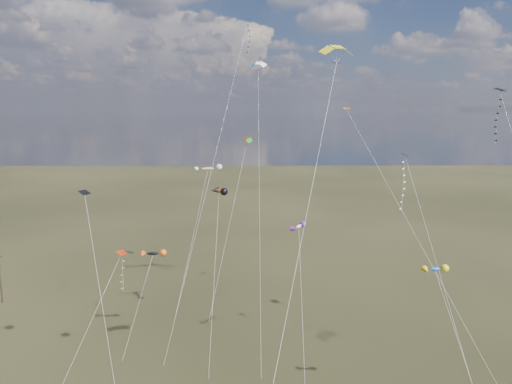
{
  "coord_description": "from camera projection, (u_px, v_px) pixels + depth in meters",
  "views": [
    {
      "loc": [
        -0.4,
        -34.63,
        28.51
      ],
      "look_at": [
        0.0,
        18.0,
        19.0
      ],
      "focal_mm": 32.0,
      "sensor_mm": 36.0,
      "label": 1
    }
  ],
  "objects": [
    {
      "name": "parafoil_yellow",
      "position": [
        337.0,
        48.0,
        37.78
      ],
      "size": [
        10.33,
        20.38,
        34.33
      ],
      "color": "gold",
      "rests_on": "ground"
    },
    {
      "name": "novelty_redwhite_stripe",
      "position": [
        208.0,
        169.0,
        71.12
      ],
      "size": [
        5.96,
        11.42,
        20.05
      ],
      "color": "red",
      "rests_on": "ground"
    },
    {
      "name": "diamond_black_high",
      "position": [
        503.0,
        131.0,
        47.69
      ],
      "size": [
        1.41,
        22.28,
        30.81
      ],
      "color": "black",
      "rests_on": "ground"
    },
    {
      "name": "diamond_black_mid",
      "position": [
        93.0,
        245.0,
        45.37
      ],
      "size": [
        6.71,
        11.55,
        20.29
      ],
      "color": "black",
      "rests_on": "ground"
    },
    {
      "name": "novelty_white_purple",
      "position": [
        299.0,
        227.0,
        52.29
      ],
      "size": [
        1.92,
        10.55,
        15.73
      ],
      "color": "white",
      "rests_on": "ground"
    },
    {
      "name": "parafoil_blue_white",
      "position": [
        258.0,
        65.0,
        68.83
      ],
      "size": [
        2.78,
        28.07,
        36.11
      ],
      "color": "blue",
      "rests_on": "ground"
    },
    {
      "name": "diamond_red_low",
      "position": [
        120.0,
        276.0,
        49.89
      ],
      "size": [
        5.73,
        9.75,
        13.32
      ],
      "color": "#9D2307",
      "rests_on": "ground"
    },
    {
      "name": "novelty_black_orange",
      "position": [
        153.0,
        254.0,
        56.66
      ],
      "size": [
        4.1,
        7.01,
        11.37
      ],
      "color": "black",
      "rests_on": "ground"
    },
    {
      "name": "utility_pole_near",
      "position": [
        0.0,
        277.0,
        67.66
      ],
      "size": [
        1.4,
        0.2,
        8.0
      ],
      "color": "black",
      "rests_on": "ground"
    },
    {
      "name": "diamond_orange_center",
      "position": [
        389.0,
        186.0,
        56.33
      ],
      "size": [
        13.19,
        21.42,
        28.81
      ],
      "color": "#D05511",
      "rests_on": "ground"
    },
    {
      "name": "novelty_orange_black",
      "position": [
        219.0,
        191.0,
        58.83
      ],
      "size": [
        2.41,
        14.94,
        18.73
      ],
      "color": "#EB4B06",
      "rests_on": "ground"
    },
    {
      "name": "novelty_blue_yellow",
      "position": [
        436.0,
        270.0,
        41.22
      ],
      "size": [
        3.8,
        9.77,
        14.71
      ],
      "color": "blue",
      "rests_on": "ground"
    },
    {
      "name": "parafoil_tricolor",
      "position": [
        246.0,
        140.0,
        69.41
      ],
      "size": [
        6.25,
        13.26,
        24.74
      ],
      "color": "yellow",
      "rests_on": "ground"
    },
    {
      "name": "diamond_navy_right",
      "position": [
        407.0,
        193.0,
        48.5
      ],
      "size": [
        4.51,
        14.66,
        23.96
      ],
      "color": "#11154C",
      "rests_on": "ground"
    },
    {
      "name": "diamond_navy_tall",
      "position": [
        243.0,
        58.0,
        65.24
      ],
      "size": [
        9.97,
        22.87,
        41.58
      ],
      "color": "#0E1D53",
      "rests_on": "ground"
    }
  ]
}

